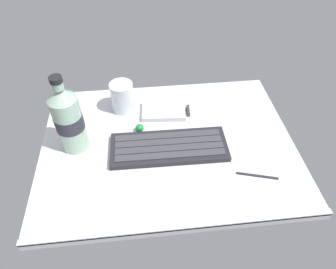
# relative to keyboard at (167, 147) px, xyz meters

# --- Properties ---
(ground_plane) EXTENTS (0.64, 0.48, 0.03)m
(ground_plane) POSITION_rel_keyboard_xyz_m (0.00, 0.02, -0.02)
(ground_plane) COLOR silver
(keyboard) EXTENTS (0.29, 0.11, 0.02)m
(keyboard) POSITION_rel_keyboard_xyz_m (0.00, 0.00, 0.00)
(keyboard) COLOR #232328
(keyboard) RESTS_ON ground_plane
(handheld_device) EXTENTS (0.13, 0.08, 0.02)m
(handheld_device) POSITION_rel_keyboard_xyz_m (0.01, 0.14, -0.00)
(handheld_device) COLOR silver
(handheld_device) RESTS_ON ground_plane
(juice_cup) EXTENTS (0.06, 0.06, 0.09)m
(juice_cup) POSITION_rel_keyboard_xyz_m (-0.11, 0.17, 0.03)
(juice_cup) COLOR silver
(juice_cup) RESTS_ON ground_plane
(water_bottle) EXTENTS (0.07, 0.07, 0.21)m
(water_bottle) POSITION_rel_keyboard_xyz_m (-0.23, 0.04, 0.08)
(water_bottle) COLOR #9EC1A8
(water_bottle) RESTS_ON ground_plane
(trackball_mouse) EXTENTS (0.02, 0.02, 0.02)m
(trackball_mouse) POSITION_rel_keyboard_xyz_m (-0.07, 0.07, 0.00)
(trackball_mouse) COLOR #198C33
(trackball_mouse) RESTS_ON ground_plane
(stylus_pen) EXTENTS (0.09, 0.03, 0.01)m
(stylus_pen) POSITION_rel_keyboard_xyz_m (0.20, -0.10, -0.00)
(stylus_pen) COLOR #26262B
(stylus_pen) RESTS_ON ground_plane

